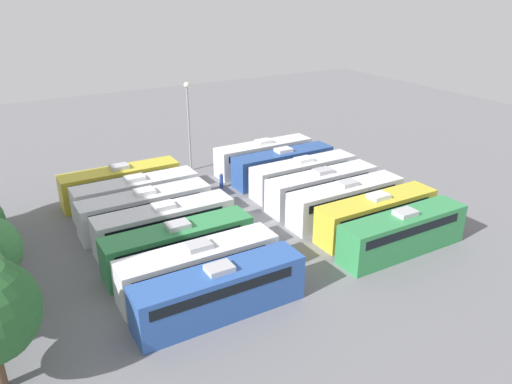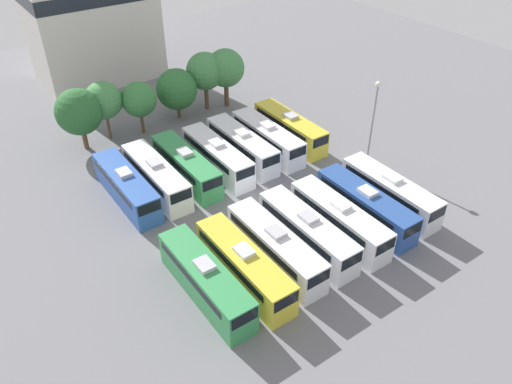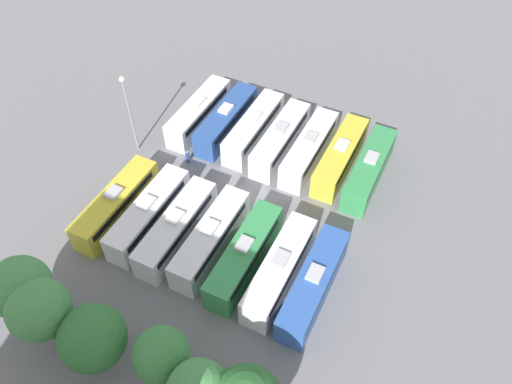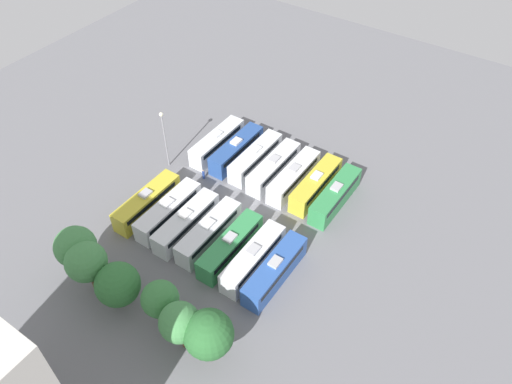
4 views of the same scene
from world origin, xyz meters
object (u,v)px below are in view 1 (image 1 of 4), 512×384
object	(u,v)px
bus_10	(165,224)
bus_13	(121,183)
bus_8	(199,267)
bus_3	(322,187)
worker_person	(221,181)
bus_1	(376,214)
bus_5	(283,165)
bus_6	(264,156)
bus_11	(145,209)
bus_12	(136,195)
bus_4	(303,175)
light_pole	(188,113)
bus_7	(220,291)
bus_2	(346,200)
bus_9	(179,245)
bus_0	(403,232)

from	to	relation	value
bus_10	bus_13	xyz separation A→B (m)	(10.09, 0.44, 0.00)
bus_8	bus_10	world-z (taller)	same
bus_3	bus_8	world-z (taller)	same
bus_8	worker_person	xyz separation A→B (m)	(14.86, -9.08, -0.93)
bus_8	bus_10	bearing A→B (deg)	-2.30
bus_1	bus_13	bearing A→B (deg)	42.78
bus_5	bus_6	distance (m)	3.46
bus_3	bus_6	bearing A→B (deg)	-0.14
bus_1	bus_11	distance (m)	18.62
bus_1	bus_8	xyz separation A→B (m)	(-0.10, 15.48, 0.00)
bus_12	worker_person	distance (m)	9.03
bus_4	bus_13	size ratio (longest dim) A/B	1.00
bus_1	bus_5	xyz separation A→B (m)	(13.44, 0.09, 0.00)
bus_12	bus_3	bearing A→B (deg)	-114.27
bus_5	bus_8	size ratio (longest dim) A/B	1.00
light_pole	bus_6	bearing A→B (deg)	-120.65
bus_4	bus_6	distance (m)	6.82
bus_8	bus_11	world-z (taller)	same
bus_3	bus_12	world-z (taller)	same
bus_7	bus_8	bearing A→B (deg)	-0.94
bus_7	bus_10	distance (m)	10.05
bus_2	bus_7	world-z (taller)	same
bus_9	bus_1	bearing A→B (deg)	-101.89
bus_2	bus_8	xyz separation A→B (m)	(-3.44, 15.12, 0.00)
bus_2	bus_3	xyz separation A→B (m)	(3.36, -0.04, 0.00)
bus_5	bus_13	world-z (taller)	same
bus_3	bus_4	distance (m)	3.40
bus_3	bus_11	xyz separation A→B (m)	(3.52, 15.24, 0.00)
bus_8	light_pole	world-z (taller)	light_pole
bus_0	worker_person	size ratio (longest dim) A/B	6.69
bus_12	worker_person	size ratio (longest dim) A/B	6.69
bus_0	bus_11	world-z (taller)	same
bus_13	bus_11	bearing A→B (deg)	-179.31
bus_12	bus_2	bearing A→B (deg)	-124.10
bus_1	bus_13	xyz separation A→B (m)	(16.91, 15.65, 0.00)
bus_6	bus_8	size ratio (longest dim) A/B	1.00
bus_0	light_pole	size ratio (longest dim) A/B	1.14
bus_3	bus_7	bearing A→B (deg)	123.10
bus_0	bus_6	xyz separation A→B (m)	(20.15, -0.14, 0.00)
bus_4	bus_12	xyz separation A→B (m)	(3.36, 15.32, 0.00)
bus_8	bus_10	xyz separation A→B (m)	(6.92, -0.28, 0.00)
bus_2	bus_0	bearing A→B (deg)	179.30
bus_9	bus_10	distance (m)	3.56
light_pole	bus_12	bearing A→B (deg)	131.73
bus_0	bus_9	size ratio (longest dim) A/B	1.00
bus_3	bus_13	size ratio (longest dim) A/B	1.00
worker_person	light_pole	xyz separation A→B (m)	(6.09, 0.58, 5.49)
bus_2	bus_5	distance (m)	10.11
bus_2	bus_7	size ratio (longest dim) A/B	1.00
bus_0	bus_2	bearing A→B (deg)	-0.70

